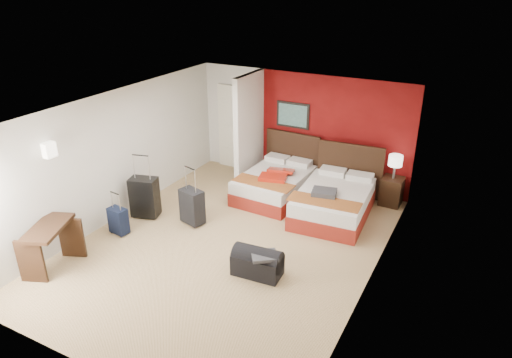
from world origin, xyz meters
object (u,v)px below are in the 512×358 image
Objects in this scene: suitcase_navy at (119,222)px; bed_right at (333,203)px; table_lamp at (395,167)px; bed_left at (274,185)px; nightstand at (392,191)px; desk at (52,248)px; suitcase_black at (145,198)px; red_suitcase_open at (277,175)px; duffel_bag at (257,264)px; suitcase_charcoal at (192,208)px.

bed_right is at bearing 43.76° from suitcase_navy.
suitcase_navy is (-4.20, -3.56, -0.60)m from table_lamp.
bed_left is 3.01× the size of nightstand.
bed_left is at bearing -159.37° from nightstand.
bed_left is 3.64× the size of suitcase_navy.
bed_left is 2.52m from table_lamp.
desk reaches higher than nightstand.
suitcase_navy is at bearing -106.06° from suitcase_black.
red_suitcase_open is at bearing 59.72° from suitcase_navy.
duffel_bag is 3.34m from desk.
bed_left reaches higher than suitcase_navy.
bed_left is 2.86m from duffel_bag.
bed_right is 3.19× the size of nightstand.
bed_right is 2.77m from suitcase_charcoal.
nightstand is 5.51m from suitcase_navy.
suitcase_black is at bearing 63.27° from desk.
red_suitcase_open is at bearing 27.32° from suitcase_black.
bed_right is 2.81× the size of suitcase_charcoal.
bed_left is 0.94× the size of bed_right.
desk is (-0.16, -2.10, 0.00)m from suitcase_black.
duffel_bag is (2.87, 0.06, -0.05)m from suitcase_navy.
suitcase_black is 2.96m from duffel_bag.
red_suitcase_open is 3.33m from suitcase_navy.
suitcase_charcoal reaches higher than suitcase_navy.
suitcase_black reaches higher than suitcase_navy.
red_suitcase_open is 2.75m from duffel_bag.
suitcase_charcoal is 1.38m from suitcase_navy.
suitcase_navy is at bearing -120.41° from suitcase_charcoal.
red_suitcase_open is 0.96× the size of suitcase_black.
suitcase_black is 1.61× the size of suitcase_navy.
suitcase_navy is 2.87m from duffel_bag.
suitcase_navy is (-3.30, -2.49, -0.04)m from bed_right.
bed_left is 4.57m from desk.
desk is at bearing -136.02° from bed_right.
suitcase_charcoal is at bearing -4.84° from suitcase_black.
nightstand is 0.76× the size of duffel_bag.
duffel_bag is at bearing -29.78° from suitcase_black.
red_suitcase_open is 1.51× the size of table_lamp.
nightstand is 0.75× the size of suitcase_black.
red_suitcase_open is 4.53m from desk.
bed_right is 1.99× the size of desk.
suitcase_black is 1.01× the size of duffel_bag.
bed_right is 5.16m from desk.
suitcase_charcoal is (-0.90, -1.78, 0.07)m from bed_left.
duffel_bag is (-1.33, -3.50, -0.10)m from nightstand.
suitcase_navy is (-0.99, -0.96, -0.09)m from suitcase_charcoal.
nightstand is (2.21, 0.92, -0.29)m from red_suitcase_open.
duffel_bag is (-0.43, -2.43, -0.09)m from bed_right.
suitcase_navy is 0.51× the size of desk.
red_suitcase_open is at bearing -156.31° from nightstand.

